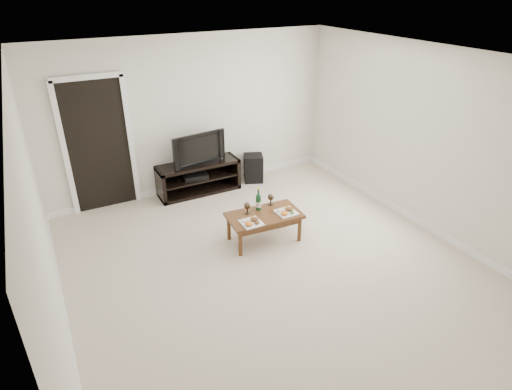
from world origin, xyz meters
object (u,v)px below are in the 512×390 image
Objects in this scene: television at (197,148)px; subwoofer at (253,168)px; coffee_table at (264,227)px; media_console at (199,178)px.

subwoofer is (1.06, -0.02, -0.57)m from television.
coffee_table is at bearing -91.31° from subwoofer.
television is 1.20m from subwoofer.
subwoofer is 2.02m from coffee_table.
media_console is at bearing 97.72° from coffee_table.
subwoofer is at bearing -1.04° from media_console.
television reaches higher than subwoofer.
media_console is 1.89m from coffee_table.
television is 1.98m from coffee_table.
television is 0.93× the size of coffee_table.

